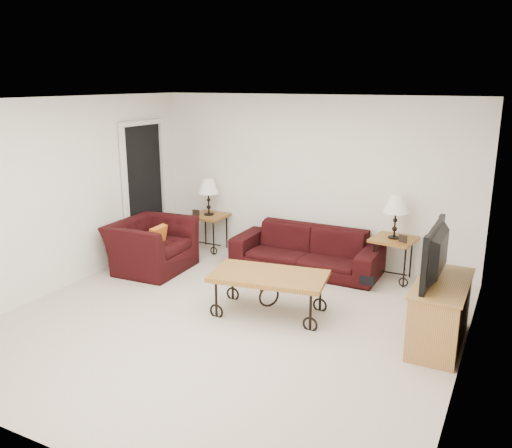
{
  "coord_description": "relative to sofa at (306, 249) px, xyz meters",
  "views": [
    {
      "loc": [
        2.84,
        -4.83,
        2.69
      ],
      "look_at": [
        0.0,
        0.7,
        1.0
      ],
      "focal_mm": 37.07,
      "sensor_mm": 36.0,
      "label": 1
    }
  ],
  "objects": [
    {
      "name": "wall_front",
      "position": [
        -0.14,
        -4.52,
        0.94
      ],
      "size": [
        5.0,
        0.02,
        2.5
      ],
      "primitive_type": "cube",
      "color": "white",
      "rests_on": "ground"
    },
    {
      "name": "armchair",
      "position": [
        -2.02,
        -1.01,
        0.05
      ],
      "size": [
        1.04,
        1.17,
        0.73
      ],
      "primitive_type": "imported",
      "rotation": [
        0.0,
        0.0,
        1.62
      ],
      "color": "black",
      "rests_on": "ground"
    },
    {
      "name": "side_table_right",
      "position": [
        1.21,
        0.18,
        -0.01
      ],
      "size": [
        0.62,
        0.62,
        0.61
      ],
      "primitive_type": "cube",
      "rotation": [
        0.0,
        0.0,
        -0.13
      ],
      "color": "#9A6727",
      "rests_on": "ground"
    },
    {
      "name": "coffee_table",
      "position": [
        0.18,
        -1.61,
        -0.06
      ],
      "size": [
        1.44,
        0.93,
        0.5
      ],
      "primitive_type": "cube",
      "rotation": [
        0.0,
        0.0,
        0.16
      ],
      "color": "#9A6727",
      "rests_on": "ground"
    },
    {
      "name": "sofa",
      "position": [
        0.0,
        0.0,
        0.0
      ],
      "size": [
        2.15,
        0.84,
        0.63
      ],
      "primitive_type": "imported",
      "color": "black",
      "rests_on": "ground"
    },
    {
      "name": "side_table_left",
      "position": [
        -1.77,
        0.18,
        -0.02
      ],
      "size": [
        0.54,
        0.54,
        0.59
      ],
      "primitive_type": "cube",
      "rotation": [
        0.0,
        0.0,
        -0.0
      ],
      "color": "#9A6727",
      "rests_on": "ground"
    },
    {
      "name": "ground",
      "position": [
        -0.14,
        -2.02,
        -0.31
      ],
      "size": [
        5.0,
        5.0,
        0.0
      ],
      "primitive_type": "plane",
      "color": "#BDB2A2",
      "rests_on": "ground"
    },
    {
      "name": "throw_pillow",
      "position": [
        -1.87,
        -1.06,
        0.21
      ],
      "size": [
        0.1,
        0.33,
        0.33
      ],
      "primitive_type": "cube",
      "rotation": [
        0.0,
        0.0,
        1.62
      ],
      "color": "orange",
      "rests_on": "armchair"
    },
    {
      "name": "photo_frame_right",
      "position": [
        1.36,
        0.03,
        0.34
      ],
      "size": [
        0.12,
        0.06,
        0.1
      ],
      "primitive_type": "cube",
      "rotation": [
        0.0,
        0.0,
        -0.34
      ],
      "color": "black",
      "rests_on": "side_table_right"
    },
    {
      "name": "tv_stand",
      "position": [
        2.09,
        -1.44,
        0.03
      ],
      "size": [
        0.48,
        1.15,
        0.69
      ],
      "primitive_type": "cube",
      "color": "#B78544",
      "rests_on": "ground"
    },
    {
      "name": "doorway",
      "position": [
        -2.61,
        -0.37,
        0.71
      ],
      "size": [
        0.08,
        0.94,
        2.04
      ],
      "primitive_type": "cube",
      "color": "black",
      "rests_on": "ground"
    },
    {
      "name": "ceiling",
      "position": [
        -0.14,
        -2.02,
        2.19
      ],
      "size": [
        5.0,
        5.0,
        0.0
      ],
      "primitive_type": "plane",
      "color": "white",
      "rests_on": "wall_back"
    },
    {
      "name": "lamp_left",
      "position": [
        -1.77,
        0.18,
        0.57
      ],
      "size": [
        0.34,
        0.34,
        0.59
      ],
      "primitive_type": null,
      "rotation": [
        0.0,
        0.0,
        -0.0
      ],
      "color": "black",
      "rests_on": "side_table_left"
    },
    {
      "name": "lamp_right",
      "position": [
        1.21,
        0.18,
        0.6
      ],
      "size": [
        0.38,
        0.38,
        0.61
      ],
      "primitive_type": null,
      "rotation": [
        0.0,
        0.0,
        -0.13
      ],
      "color": "black",
      "rests_on": "side_table_right"
    },
    {
      "name": "wall_right",
      "position": [
        2.36,
        -2.02,
        0.94
      ],
      "size": [
        0.02,
        5.0,
        2.5
      ],
      "primitive_type": "cube",
      "color": "white",
      "rests_on": "ground"
    },
    {
      "name": "wall_left",
      "position": [
        -2.64,
        -2.02,
        0.94
      ],
      "size": [
        0.02,
        5.0,
        2.5
      ],
      "primitive_type": "cube",
      "color": "white",
      "rests_on": "ground"
    },
    {
      "name": "backpack",
      "position": [
        1.03,
        -0.3,
        -0.12
      ],
      "size": [
        0.32,
        0.26,
        0.38
      ],
      "primitive_type": "ellipsoid",
      "rotation": [
        0.0,
        0.0,
        0.11
      ],
      "color": "black",
      "rests_on": "ground"
    },
    {
      "name": "photo_frame_left",
      "position": [
        -1.92,
        0.03,
        0.33
      ],
      "size": [
        0.12,
        0.04,
        0.1
      ],
      "primitive_type": "cube",
      "rotation": [
        0.0,
        0.0,
        0.17
      ],
      "color": "black",
      "rests_on": "side_table_left"
    },
    {
      "name": "wall_back",
      "position": [
        -0.14,
        0.48,
        0.94
      ],
      "size": [
        5.0,
        0.02,
        2.5
      ],
      "primitive_type": "cube",
      "color": "white",
      "rests_on": "ground"
    },
    {
      "name": "television",
      "position": [
        2.07,
        -1.44,
        0.67
      ],
      "size": [
        0.14,
        1.03,
        0.59
      ],
      "primitive_type": "imported",
      "rotation": [
        0.0,
        0.0,
        -1.57
      ],
      "color": "black",
      "rests_on": "tv_stand"
    }
  ]
}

